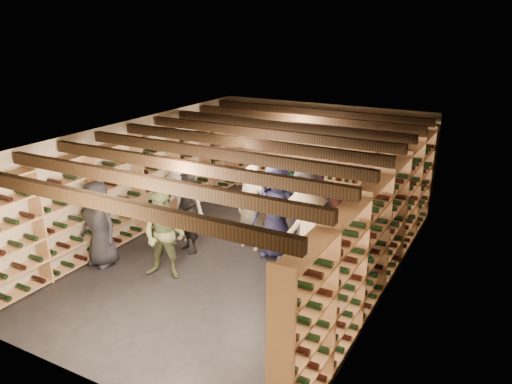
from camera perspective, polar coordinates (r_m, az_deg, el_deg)
The scene contains 22 objects.
ground at distance 9.77m, azimuth -1.30°, elevation -7.34°, with size 8.00×8.00×0.00m, color black.
walls at distance 9.30m, azimuth -1.36°, elevation -0.70°, with size 5.52×8.02×2.40m.
ceiling at distance 8.96m, azimuth -1.42°, elevation 6.54°, with size 5.50×8.00×0.01m, color beige.
ceiling_joists at distance 8.99m, azimuth -1.41°, elevation 5.67°, with size 5.40×7.12×0.18m.
wine_rack_left at distance 10.79m, azimuth -13.28°, elevation 0.90°, with size 0.32×7.50×2.15m.
wine_rack_right at distance 8.45m, azimuth 13.99°, elevation -4.30°, with size 0.32×7.50×2.15m.
wine_rack_back at distance 12.65m, azimuth 7.33°, elevation 3.94°, with size 4.70×0.30×2.15m.
crate_stack_left at distance 10.63m, azimuth 5.92°, elevation -3.16°, with size 0.56×0.44×0.68m.
crate_stack_right at distance 10.69m, azimuth 1.98°, elevation -2.93°, with size 0.58×0.47×0.68m.
crate_loose at distance 10.23m, azimuth 10.26°, elevation -5.86°, with size 0.50×0.33×0.17m, color #A47C56.
person_0 at distance 9.58m, azimuth -17.50°, elevation -3.49°, with size 0.80×0.52×1.63m, color black.
person_1 at distance 9.74m, azimuth -7.77°, elevation -2.26°, with size 0.60×0.40×1.66m, color black.
person_2 at distance 8.85m, azimuth -10.44°, elevation -4.83°, with size 0.78×0.61×1.62m, color #4E5937.
person_3 at distance 8.49m, azimuth 5.79°, elevation -5.12°, with size 1.13×0.65×1.76m, color beige.
person_4 at distance 8.00m, azimuth 9.74°, elevation -7.39°, with size 0.96×0.40×1.63m, color #137B87.
person_6 at distance 9.45m, azimuth 2.26°, elevation -2.20°, with size 0.90×0.58×1.84m, color #1C1D40.
person_7 at distance 9.80m, azimuth -0.51°, elevation -1.76°, with size 0.63×0.41×1.72m, color gray.
person_8 at distance 8.50m, azimuth 9.49°, elevation -5.72°, with size 0.80×0.62×1.64m, color #411B1B.
person_9 at distance 10.28m, azimuth -8.41°, elevation -1.32°, with size 1.03×0.59×1.60m, color #B5AFA4.
person_10 at distance 10.37m, azimuth 3.61°, elevation -0.52°, with size 1.02×0.43×1.74m, color #264B35.
person_11 at distance 9.98m, azimuth 6.45°, elevation -1.74°, with size 1.52×0.48×1.64m, color slate.
person_12 at distance 9.36m, azimuth 5.55°, elevation -2.50°, with size 0.90×0.58×1.84m, color #343338.
Camera 1 is at (4.37, -7.58, 4.35)m, focal length 35.00 mm.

